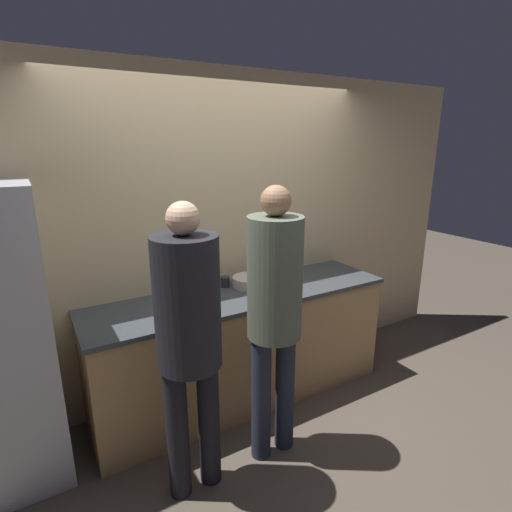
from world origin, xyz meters
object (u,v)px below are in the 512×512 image
object	(u,v)px
person_left	(189,329)
cup_black	(225,282)
fruit_bowl	(250,281)
utensil_crock	(193,287)
bottle_dark	(172,286)
person_center	(274,304)

from	to	relation	value
person_left	cup_black	world-z (taller)	person_left
person_left	fruit_bowl	bearing A→B (deg)	42.58
fruit_bowl	utensil_crock	bearing A→B (deg)	176.73
bottle_dark	cup_black	xyz separation A→B (m)	(0.42, -0.07, -0.02)
person_center	fruit_bowl	bearing A→B (deg)	71.69
fruit_bowl	cup_black	xyz separation A→B (m)	(-0.18, 0.09, -0.00)
person_left	person_center	world-z (taller)	person_center
person_center	bottle_dark	size ratio (longest dim) A/B	12.06
person_left	cup_black	xyz separation A→B (m)	(0.64, 0.84, -0.10)
person_center	utensil_crock	world-z (taller)	person_center
person_left	person_center	distance (m)	0.57
person_left	utensil_crock	size ratio (longest dim) A/B	6.91
person_center	utensil_crock	size ratio (longest dim) A/B	7.10
bottle_dark	person_left	bearing A→B (deg)	-103.50
utensil_crock	person_center	bearing A→B (deg)	-72.62
utensil_crock	bottle_dark	size ratio (longest dim) A/B	1.70
person_center	fruit_bowl	xyz separation A→B (m)	(0.24, 0.73, -0.12)
person_center	fruit_bowl	size ratio (longest dim) A/B	6.50
fruit_bowl	utensil_crock	xyz separation A→B (m)	(-0.48, 0.03, 0.03)
person_center	person_left	bearing A→B (deg)	-178.59
utensil_crock	cup_black	distance (m)	0.31
utensil_crock	cup_black	bearing A→B (deg)	12.16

